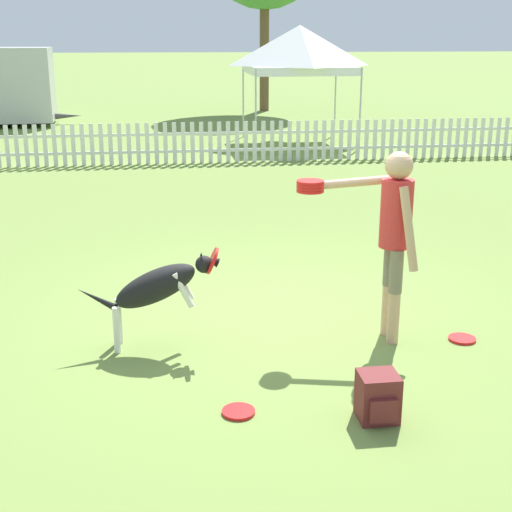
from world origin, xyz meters
TOP-DOWN VIEW (x-y plane):
  - ground_plane at (0.00, 0.00)m, footprint 240.00×240.00m
  - handler_person at (0.97, -0.67)m, footprint 0.98×0.70m
  - leaping_dog at (-1.05, -0.58)m, footprint 1.25×0.34m
  - frisbee_near_handler at (1.67, -0.82)m, footprint 0.24×0.24m
  - frisbee_near_dog at (-0.48, -1.86)m, footprint 0.24×0.24m
  - backpack_on_grass at (0.50, -2.07)m, footprint 0.28×0.30m
  - picket_fence at (0.00, 8.96)m, footprint 27.06×0.04m
  - canopy_tent_main at (2.56, 11.73)m, footprint 2.59×2.59m

SIDE VIEW (x-z plane):
  - ground_plane at x=0.00m, z-range 0.00..0.00m
  - frisbee_near_handler at x=1.67m, z-range 0.00..0.02m
  - frisbee_near_dog at x=-0.48m, z-range 0.00..0.02m
  - backpack_on_grass at x=0.50m, z-range 0.00..0.35m
  - picket_fence at x=0.00m, z-range 0.00..0.88m
  - leaping_dog at x=-1.05m, z-range 0.11..1.01m
  - handler_person at x=0.97m, z-range 0.23..1.94m
  - canopy_tent_main at x=2.56m, z-range 0.86..3.77m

